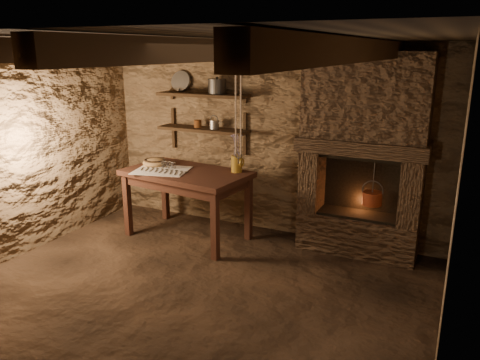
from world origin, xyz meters
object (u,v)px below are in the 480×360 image
at_px(stoneware_jug, 237,156).
at_px(wooden_bowl, 155,163).
at_px(iron_stockpot, 217,87).
at_px(red_pot, 372,198).
at_px(work_table, 187,202).

height_order(stoneware_jug, wooden_bowl, stoneware_jug).
height_order(wooden_bowl, iron_stockpot, iron_stockpot).
xyz_separation_m(wooden_bowl, iron_stockpot, (0.66, 0.48, 0.95)).
distance_m(wooden_bowl, red_pot, 2.73).
height_order(iron_stockpot, red_pot, iron_stockpot).
relative_size(work_table, red_pot, 2.99).
xyz_separation_m(work_table, red_pot, (2.19, 0.43, 0.24)).
distance_m(stoneware_jug, red_pot, 1.66).
relative_size(wooden_bowl, red_pot, 0.59).
bearing_deg(wooden_bowl, red_pot, 7.62).
bearing_deg(iron_stockpot, work_table, -105.26).
bearing_deg(red_pot, wooden_bowl, -172.38).
bearing_deg(stoneware_jug, red_pot, 13.60).
bearing_deg(work_table, iron_stockpot, 81.57).
bearing_deg(stoneware_jug, wooden_bowl, -164.92).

